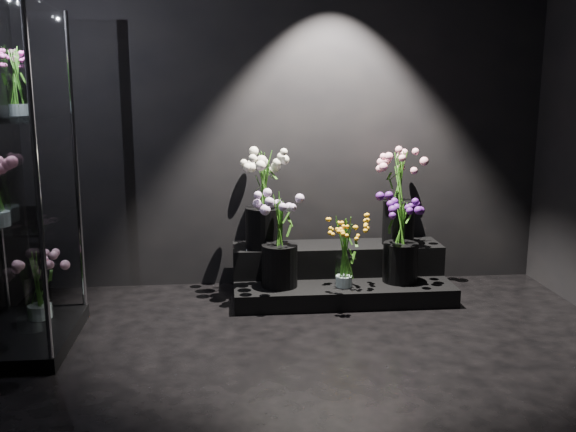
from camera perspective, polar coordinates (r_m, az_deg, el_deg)
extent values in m
plane|color=black|center=(3.36, 3.41, -16.08)|extent=(4.00, 4.00, 0.00)
plane|color=black|center=(4.96, 0.02, 9.79)|extent=(4.00, 0.00, 4.00)
plane|color=black|center=(1.06, 21.10, 1.93)|extent=(4.00, 0.00, 4.00)
cube|color=black|center=(4.85, 4.69, -6.34)|extent=(1.60, 0.71, 0.13)
cube|color=black|center=(4.97, 4.37, -3.76)|extent=(1.60, 0.35, 0.22)
cube|color=black|center=(4.30, -22.10, -9.92)|extent=(0.55, 0.91, 0.09)
cube|color=white|center=(4.10, -22.88, -0.35)|extent=(0.49, 0.85, 0.01)
cube|color=white|center=(4.02, -23.55, 7.94)|extent=(0.49, 0.85, 0.01)
cylinder|color=white|center=(4.62, 5.00, -4.93)|extent=(0.13, 0.13, 0.23)
cylinder|color=black|center=(4.61, -0.75, -4.43)|extent=(0.26, 0.26, 0.31)
cylinder|color=black|center=(4.79, 9.95, -4.08)|extent=(0.25, 0.25, 0.29)
cylinder|color=black|center=(4.81, -2.13, -1.02)|extent=(0.28, 0.28, 0.31)
cylinder|color=black|center=(4.97, 9.78, -0.56)|extent=(0.24, 0.24, 0.34)
cylinder|color=white|center=(4.17, -22.87, 9.60)|extent=(0.12, 0.12, 0.21)
cylinder|color=white|center=(4.41, -21.27, -6.93)|extent=(0.16, 0.16, 0.25)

